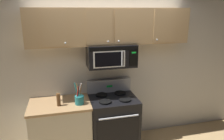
{
  "coord_description": "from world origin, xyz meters",
  "views": [
    {
      "loc": [
        -0.78,
        -2.63,
        2.27
      ],
      "look_at": [
        0.0,
        0.49,
        1.35
      ],
      "focal_mm": 33.86,
      "sensor_mm": 36.0,
      "label": 1
    }
  ],
  "objects_px": {
    "stove_range": "(113,122)",
    "pepper_mill": "(58,100)",
    "over_range_microwave": "(111,55)",
    "salt_shaker": "(59,97)",
    "utensil_crock_teal": "(79,99)"
  },
  "relations": [
    {
      "from": "stove_range",
      "to": "pepper_mill",
      "type": "height_order",
      "value": "stove_range"
    },
    {
      "from": "over_range_microwave",
      "to": "pepper_mill",
      "type": "height_order",
      "value": "over_range_microwave"
    },
    {
      "from": "salt_shaker",
      "to": "stove_range",
      "type": "bearing_deg",
      "value": -7.22
    },
    {
      "from": "stove_range",
      "to": "pepper_mill",
      "type": "relative_size",
      "value": 5.87
    },
    {
      "from": "salt_shaker",
      "to": "over_range_microwave",
      "type": "bearing_deg",
      "value": 0.6
    },
    {
      "from": "utensil_crock_teal",
      "to": "pepper_mill",
      "type": "xyz_separation_m",
      "value": [
        -0.3,
        0.01,
        0.01
      ]
    },
    {
      "from": "over_range_microwave",
      "to": "pepper_mill",
      "type": "relative_size",
      "value": 3.98
    },
    {
      "from": "utensil_crock_teal",
      "to": "salt_shaker",
      "type": "relative_size",
      "value": 3.27
    },
    {
      "from": "over_range_microwave",
      "to": "salt_shaker",
      "type": "bearing_deg",
      "value": -179.4
    },
    {
      "from": "over_range_microwave",
      "to": "utensil_crock_teal",
      "type": "height_order",
      "value": "over_range_microwave"
    },
    {
      "from": "pepper_mill",
      "to": "stove_range",
      "type": "bearing_deg",
      "value": 5.74
    },
    {
      "from": "pepper_mill",
      "to": "salt_shaker",
      "type": "bearing_deg",
      "value": 89.6
    },
    {
      "from": "stove_range",
      "to": "salt_shaker",
      "type": "distance_m",
      "value": 0.98
    },
    {
      "from": "utensil_crock_teal",
      "to": "over_range_microwave",
      "type": "bearing_deg",
      "value": 21.49
    },
    {
      "from": "over_range_microwave",
      "to": "utensil_crock_teal",
      "type": "xyz_separation_m",
      "value": [
        -0.55,
        -0.22,
        -0.59
      ]
    }
  ]
}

